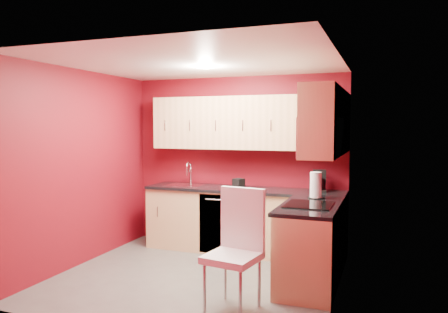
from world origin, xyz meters
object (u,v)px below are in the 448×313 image
Objects in this scene: microwave at (321,137)px; paper_towel at (316,185)px; coffee_maker at (319,181)px; dining_chair at (232,251)px; sink at (186,183)px; napkin_holder at (239,184)px.

paper_towel is (-0.12, 0.48, -0.59)m from microwave.
coffee_maker is (-0.15, 1.04, -0.61)m from microwave.
dining_chair is at bearing -116.53° from coffee_maker.
sink is at bearing 165.21° from paper_towel.
coffee_maker is at bearing 98.30° from microwave.
sink is at bearing 154.40° from microwave.
paper_towel reaches higher than dining_chair.
napkin_holder is 1.22m from paper_towel.
coffee_maker reaches higher than napkin_holder.
coffee_maker is 2.04× the size of napkin_holder.
coffee_maker is 1.10m from napkin_holder.
napkin_holder is (-1.25, 0.93, -0.68)m from microwave.
microwave is 0.65× the size of dining_chair.
napkin_holder is at bearing 174.80° from coffee_maker.
napkin_holder is at bearing 158.22° from paper_towel.
dining_chair is (-0.69, -0.90, -1.08)m from microwave.
sink is at bearing 135.44° from dining_chair.
microwave is 2.39× the size of paper_towel.
paper_towel reaches higher than coffee_maker.
microwave is 1.56m from dining_chair.
microwave is at bearing -76.43° from paper_towel.
microwave is 1.22m from coffee_maker.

